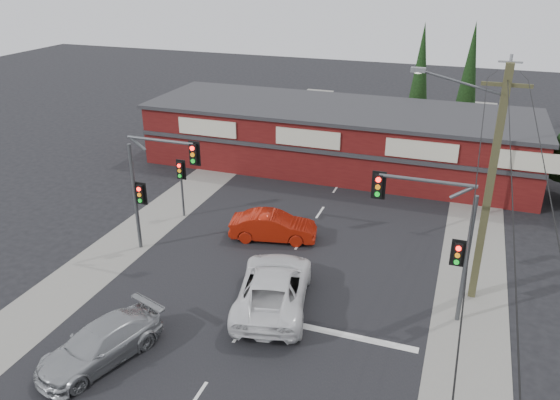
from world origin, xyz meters
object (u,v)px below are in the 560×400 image
(silver_suv, at_px, (100,344))
(utility_pole, at_px, (487,181))
(white_suv, at_px, (274,287))
(shop_building, at_px, (338,136))
(red_sedan, at_px, (273,226))

(silver_suv, xyz_separation_m, utility_pole, (12.49, 8.81, 4.70))
(white_suv, bearing_deg, silver_suv, 36.72)
(silver_suv, xyz_separation_m, shop_building, (3.14, 22.81, 1.43))
(red_sedan, height_order, shop_building, shop_building)
(white_suv, relative_size, utility_pole, 0.61)
(white_suv, bearing_deg, red_sedan, -81.81)
(silver_suv, height_order, red_sedan, red_sedan)
(white_suv, relative_size, silver_suv, 1.27)
(silver_suv, distance_m, utility_pole, 16.00)
(shop_building, bearing_deg, white_suv, -84.81)
(white_suv, height_order, silver_suv, white_suv)
(silver_suv, bearing_deg, utility_pole, 54.08)
(red_sedan, distance_m, shop_building, 12.00)
(utility_pole, bearing_deg, silver_suv, -144.80)
(red_sedan, height_order, utility_pole, utility_pole)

